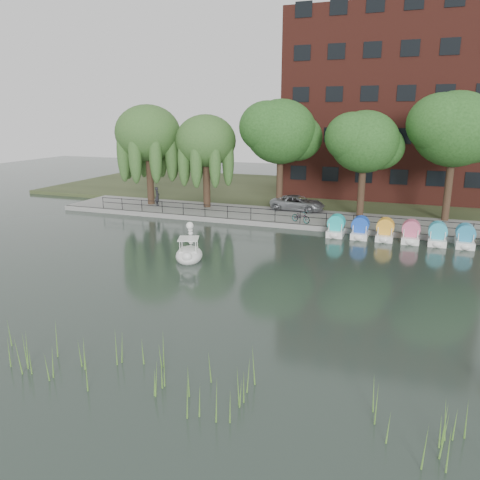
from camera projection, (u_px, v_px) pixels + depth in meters
The scene contains 17 objects.
ground_plane at pixel (205, 281), 24.69m from camera, with size 120.00×120.00×0.00m, color #394941.
promenade at pixel (284, 217), 39.12m from camera, with size 40.00×6.00×0.40m, color gray.
kerb at pixel (274, 225), 36.45m from camera, with size 40.00×0.25×0.40m, color gray.
land_strip at pixel (317, 192), 51.81m from camera, with size 60.00×22.00×0.36m, color #47512D.
railing at pixel (275, 212), 36.39m from camera, with size 32.00×0.05×1.00m.
apartment_building at pixel (390, 106), 47.04m from camera, with size 20.00×10.07×18.00m.
willow_left at pixel (148, 133), 42.19m from camera, with size 5.88×5.88×9.01m.
willow_mid at pixel (206, 141), 40.96m from camera, with size 5.32×5.32×8.15m.
broadleaf_center at pixel (281, 132), 39.48m from camera, with size 6.00×6.00×9.25m.
broadleaf_right at pixel (365, 142), 36.86m from camera, with size 5.40×5.40×8.32m.
broadleaf_far at pixel (455, 130), 35.33m from camera, with size 6.30×6.30×9.71m.
minivan at pixel (298, 202), 40.65m from camera, with size 5.37×2.47×1.49m, color gray.
bicycle at pixel (301, 216), 36.21m from camera, with size 1.72×0.60×1.00m, color gray.
pedestrian at pixel (157, 195), 42.74m from camera, with size 0.71×0.48×1.98m, color black.
swan_boat at pixel (189, 252), 28.26m from camera, with size 2.39×2.95×2.16m.
pedal_boat_row at pixel (411, 233), 32.13m from camera, with size 11.35×1.70×1.40m.
reed_bank at pixel (140, 366), 15.26m from camera, with size 24.00×2.40×1.20m.
Camera 1 is at (9.80, -21.18, 8.54)m, focal length 35.00 mm.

